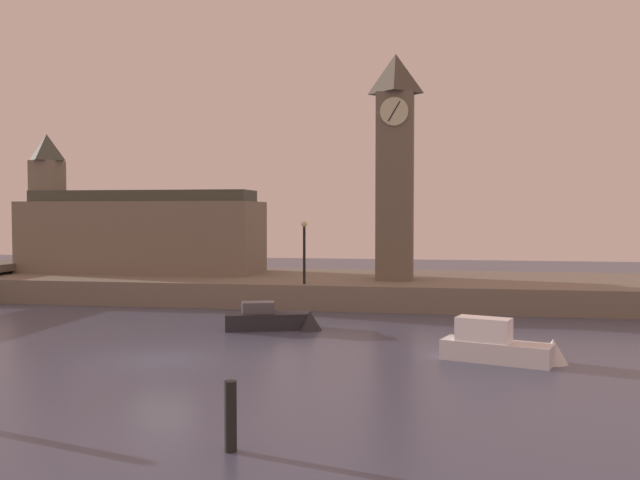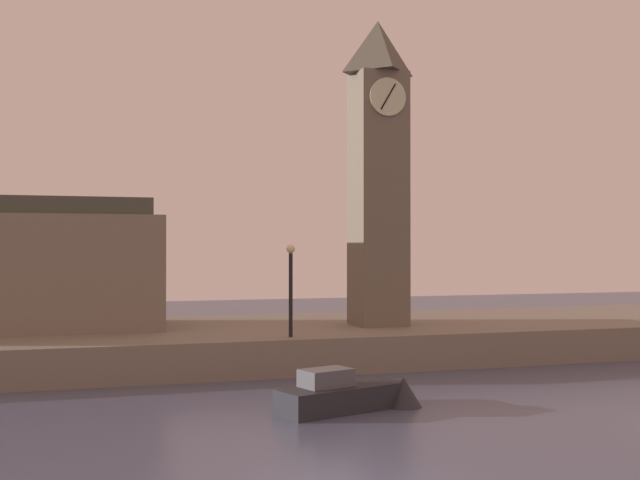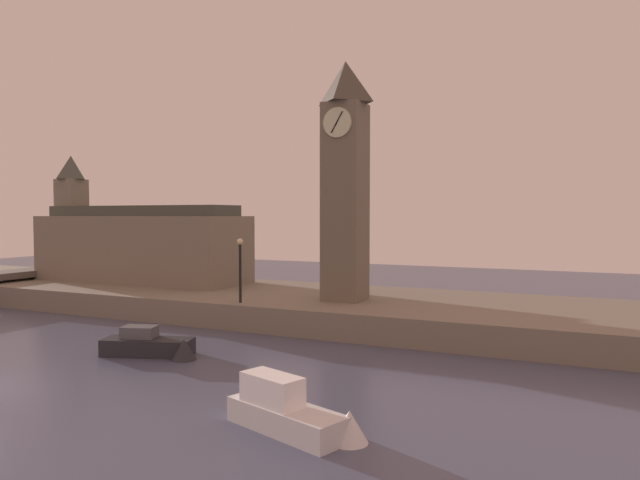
% 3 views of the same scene
% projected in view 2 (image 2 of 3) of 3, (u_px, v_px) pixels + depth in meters
% --- Properties ---
extents(far_embankment, '(70.00, 12.00, 1.50)m').
position_uv_depth(far_embankment, '(206.00, 344.00, 36.06)').
color(far_embankment, slate).
rests_on(far_embankment, ground).
extents(clock_tower, '(2.52, 2.56, 14.25)m').
position_uv_depth(clock_tower, '(378.00, 168.00, 37.06)').
color(clock_tower, '#6B6051').
rests_on(clock_tower, far_embankment).
extents(streetlamp, '(0.36, 0.36, 3.76)m').
position_uv_depth(streetlamp, '(291.00, 279.00, 32.14)').
color(streetlamp, black).
rests_on(streetlamp, far_embankment).
extents(boat_barge_dark, '(5.14, 2.66, 1.43)m').
position_uv_depth(boat_barge_dark, '(355.00, 395.00, 25.02)').
color(boat_barge_dark, '#232328').
rests_on(boat_barge_dark, ground).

